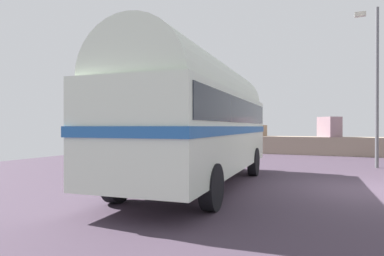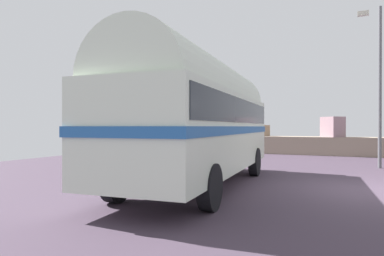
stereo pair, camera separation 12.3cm
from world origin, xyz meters
The scene contains 4 objects.
ground centered at (0.00, 0.00, 0.01)m, with size 32.00×26.00×0.02m.
breakwater centered at (0.22, 11.78, 0.73)m, with size 31.36×2.57×2.47m.
vintage_coach centered at (-4.49, -1.29, 2.05)m, with size 3.17×8.76×3.70m.
lamp_post centered at (0.38, 5.72, 3.72)m, with size 0.90×0.55×6.63m.
Camera 1 is at (-0.70, -10.16, 1.72)m, focal length 31.71 mm.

